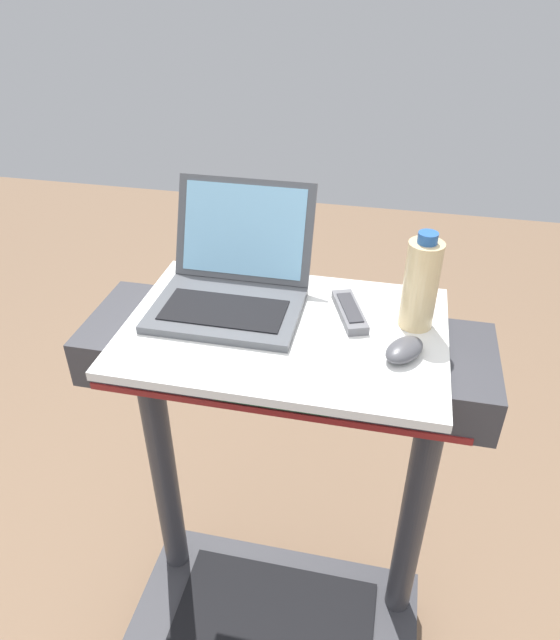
{
  "coord_description": "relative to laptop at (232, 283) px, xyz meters",
  "views": [
    {
      "loc": [
        0.21,
        -0.31,
        1.79
      ],
      "look_at": [
        0.0,
        0.65,
        1.13
      ],
      "focal_mm": 32.63,
      "sensor_mm": 36.0,
      "label": 1
    }
  ],
  "objects": [
    {
      "name": "tv_remote",
      "position": [
        0.27,
        -0.01,
        -0.04
      ],
      "size": [
        0.1,
        0.17,
        0.02
      ],
      "color": "slate",
      "rests_on": "desk_board"
    },
    {
      "name": "desk_board",
      "position": [
        0.14,
        -0.08,
        -0.06
      ],
      "size": [
        0.69,
        0.47,
        0.02
      ],
      "primitive_type": "cube",
      "color": "white",
      "rests_on": "treadmill_base"
    },
    {
      "name": "laptop",
      "position": [
        0.0,
        0.0,
        0.0
      ],
      "size": [
        0.33,
        0.33,
        0.24
      ],
      "rotation": [
        0.0,
        0.0,
        -0.07
      ],
      "color": "#515459",
      "rests_on": "desk_board"
    },
    {
      "name": "water_bottle",
      "position": [
        0.41,
        -0.01,
        0.05
      ],
      "size": [
        0.07,
        0.07,
        0.22
      ],
      "color": "beige",
      "rests_on": "desk_board"
    },
    {
      "name": "computer_mouse",
      "position": [
        0.39,
        -0.13,
        -0.03
      ],
      "size": [
        0.1,
        0.12,
        0.03
      ],
      "primitive_type": "ellipsoid",
      "rotation": [
        0.0,
        0.0,
        -0.53
      ],
      "color": "#4C4C51",
      "rests_on": "desk_board"
    }
  ]
}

